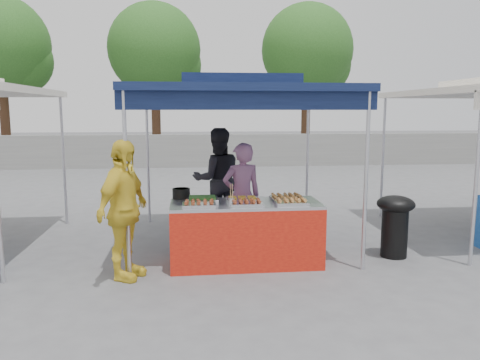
{
  "coord_description": "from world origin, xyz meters",
  "views": [
    {
      "loc": [
        -0.74,
        -6.19,
        2.07
      ],
      "look_at": [
        0.0,
        0.6,
        1.05
      ],
      "focal_mm": 35.0,
      "sensor_mm": 36.0,
      "label": 1
    }
  ],
  "objects": [
    {
      "name": "food_tray_br",
      "position": [
        0.57,
        -0.01,
        0.88
      ],
      "size": [
        0.42,
        0.3,
        0.07
      ],
      "color": "silver",
      "rests_on": "vendor_table"
    },
    {
      "name": "food_tray_bl",
      "position": [
        -0.58,
        0.0,
        0.88
      ],
      "size": [
        0.42,
        0.3,
        0.07
      ],
      "color": "silver",
      "rests_on": "vendor_table"
    },
    {
      "name": "customer_person",
      "position": [
        -1.55,
        -0.49,
        0.86
      ],
      "size": [
        0.79,
        1.1,
        1.73
      ],
      "primitive_type": "imported",
      "rotation": [
        0.0,
        0.0,
        1.16
      ],
      "color": "yellow",
      "rests_on": "ground_plane"
    },
    {
      "name": "ground_plane",
      "position": [
        0.0,
        0.0,
        0.0
      ],
      "size": [
        80.0,
        80.0,
        0.0
      ],
      "primitive_type": "plane",
      "color": "#5C5C5F"
    },
    {
      "name": "vendor_woman",
      "position": [
        0.03,
        0.58,
        0.8
      ],
      "size": [
        0.65,
        0.49,
        1.6
      ],
      "primitive_type": "imported",
      "rotation": [
        0.0,
        0.0,
        3.33
      ],
      "color": "#8D5981",
      "rests_on": "ground_plane"
    },
    {
      "name": "wok_burner",
      "position": [
        2.14,
        -0.01,
        0.53
      ],
      "size": [
        0.53,
        0.53,
        0.89
      ],
      "rotation": [
        0.0,
        0.0,
        0.06
      ],
      "color": "black",
      "rests_on": "ground_plane"
    },
    {
      "name": "crate_left",
      "position": [
        -0.49,
        0.66,
        0.16
      ],
      "size": [
        0.52,
        0.37,
        0.31
      ],
      "primitive_type": "cube",
      "color": "#1437A7",
      "rests_on": "ground_plane"
    },
    {
      "name": "food_tray_fr",
      "position": [
        0.57,
        -0.33,
        0.88
      ],
      "size": [
        0.42,
        0.3,
        0.07
      ],
      "color": "silver",
      "rests_on": "vendor_table"
    },
    {
      "name": "back_wall",
      "position": [
        0.0,
        11.0,
        0.6
      ],
      "size": [
        40.0,
        0.25,
        1.2
      ],
      "primitive_type": "cube",
      "color": "gray",
      "rests_on": "ground_plane"
    },
    {
      "name": "food_tray_fl",
      "position": [
        -0.63,
        -0.34,
        0.88
      ],
      "size": [
        0.42,
        0.3,
        0.07
      ],
      "color": "silver",
      "rests_on": "vendor_table"
    },
    {
      "name": "tree_1",
      "position": [
        -1.92,
        13.28,
        4.32
      ],
      "size": [
        3.7,
        3.67,
        6.31
      ],
      "color": "#422919",
      "rests_on": "ground_plane"
    },
    {
      "name": "vendor_table",
      "position": [
        0.0,
        -0.1,
        0.43
      ],
      "size": [
        2.0,
        0.8,
        0.85
      ],
      "color": "red",
      "rests_on": "ground_plane"
    },
    {
      "name": "crate_stacked",
      "position": [
        0.28,
        0.55,
        0.49
      ],
      "size": [
        0.53,
        0.37,
        0.32
      ],
      "primitive_type": "cube",
      "color": "#1437A7",
      "rests_on": "crate_right"
    },
    {
      "name": "tree_0",
      "position": [
        -7.76,
        13.19,
        4.41
      ],
      "size": [
        3.76,
        3.75,
        6.44
      ],
      "color": "#422919",
      "rests_on": "ground_plane"
    },
    {
      "name": "food_tray_bm",
      "position": [
        -0.04,
        -0.04,
        0.88
      ],
      "size": [
        0.42,
        0.3,
        0.07
      ],
      "color": "silver",
      "rests_on": "vendor_table"
    },
    {
      "name": "crate_right",
      "position": [
        0.28,
        0.55,
        0.16
      ],
      "size": [
        0.55,
        0.38,
        0.33
      ],
      "primitive_type": "cube",
      "color": "#1437A7",
      "rests_on": "ground_plane"
    },
    {
      "name": "main_canopy",
      "position": [
        0.0,
        0.97,
        2.37
      ],
      "size": [
        3.2,
        3.2,
        2.57
      ],
      "color": "silver",
      "rests_on": "ground_plane"
    },
    {
      "name": "tree_2",
      "position": [
        4.2,
        12.9,
        4.34
      ],
      "size": [
        3.71,
        3.69,
        6.34
      ],
      "color": "#422919",
      "rests_on": "ground_plane"
    },
    {
      "name": "helper_man",
      "position": [
        -0.26,
        1.77,
        0.89
      ],
      "size": [
        0.94,
        0.78,
        1.78
      ],
      "primitive_type": "imported",
      "rotation": [
        0.0,
        0.0,
        3.27
      ],
      "color": "black",
      "rests_on": "ground_plane"
    },
    {
      "name": "skewer_cup",
      "position": [
        -0.21,
        -0.32,
        0.9
      ],
      "size": [
        0.08,
        0.08,
        0.1
      ],
      "primitive_type": "cylinder",
      "color": "silver",
      "rests_on": "vendor_table"
    },
    {
      "name": "food_tray_fm",
      "position": [
        -0.02,
        -0.34,
        0.88
      ],
      "size": [
        0.42,
        0.3,
        0.07
      ],
      "color": "silver",
      "rests_on": "vendor_table"
    },
    {
      "name": "cooking_pot",
      "position": [
        -0.86,
        0.28,
        0.92
      ],
      "size": [
        0.24,
        0.24,
        0.14
      ],
      "primitive_type": "cylinder",
      "color": "black",
      "rests_on": "vendor_table"
    }
  ]
}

